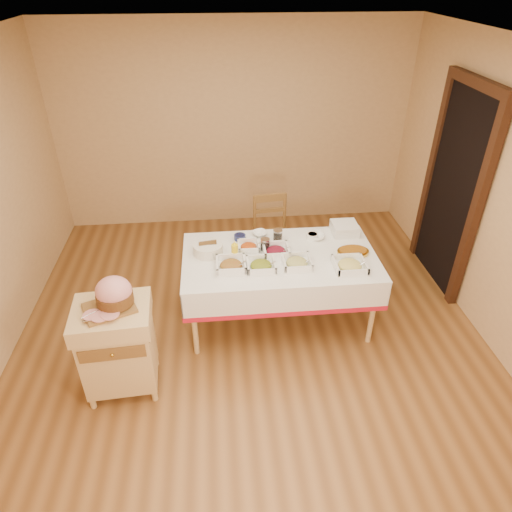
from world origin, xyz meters
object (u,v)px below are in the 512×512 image
Objects in this scene: preserve_jar_right at (278,236)px; plate_stack at (344,228)px; preserve_jar_left at (265,245)px; bread_basket at (208,249)px; mustard_bottle at (235,251)px; dining_table at (279,270)px; brass_platter at (353,251)px; ham_on_board at (113,295)px; butcher_cart at (118,344)px; dining_chair at (272,234)px.

plate_stack is at bearing 6.99° from preserve_jar_right.
bread_basket is at bearing -177.95° from preserve_jar_left.
bread_basket is at bearing 153.84° from mustard_bottle.
preserve_jar_left is at bearing 134.53° from dining_table.
brass_platter is (0.70, -0.02, 0.18)m from dining_table.
ham_on_board is 1.52m from preserve_jar_left.
plate_stack reaches higher than butcher_cart.
dining_table is 15.81× the size of preserve_jar_left.
ham_on_board is at bearing -143.69° from mustard_bottle.
butcher_cart is (-1.42, -0.75, -0.12)m from dining_table.
ham_on_board is 1.29× the size of brass_platter.
ham_on_board reaches higher than dining_table.
mustard_bottle is (0.96, 0.71, -0.11)m from ham_on_board.
preserve_jar_right is at bearing 13.85° from bread_basket.
preserve_jar_left is at bearing -133.47° from preserve_jar_right.
preserve_jar_right is 0.74m from brass_platter.
brass_platter is (2.12, 0.73, 0.30)m from butcher_cart.
dining_table is at bearing -45.47° from preserve_jar_left.
mustard_bottle is at bearing 36.38° from butcher_cart.
bread_basket reaches higher than preserve_jar_right.
dining_table is at bearing 27.80° from butcher_cart.
dining_table is 9.38× the size of mustard_bottle.
dining_table is 0.35m from preserve_jar_right.
dining_chair is at bearing 62.90° from mustard_bottle.
ham_on_board is 2.20m from brass_platter.
ham_on_board is at bearing -161.36° from brass_platter.
bread_basket reaches higher than brass_platter.
preserve_jar_left is at bearing 33.92° from ham_on_board.
ham_on_board is 3.40× the size of preserve_jar_left.
butcher_cart is at bearing -145.95° from preserve_jar_left.
dining_table is 4.65× the size of ham_on_board.
butcher_cart is at bearing -143.62° from mustard_bottle.
dining_chair reaches higher than plate_stack.
butcher_cart is 4.35× the size of mustard_bottle.
plate_stack is at bearing 18.31° from mustard_bottle.
preserve_jar_left is 0.21m from preserve_jar_right.
preserve_jar_right reaches higher than dining_table.
bread_basket is 1.40m from plate_stack.
preserve_jar_left is at bearing 34.05° from butcher_cart.
dining_table is 7.22× the size of plate_stack.
dining_table is at bearing -93.44° from preserve_jar_right.
ham_on_board is 3.30× the size of preserve_jar_right.
dining_chair reaches higher than butcher_cart.
dining_chair is at bearing 87.10° from dining_table.
bread_basket is (-0.25, 0.12, -0.03)m from mustard_bottle.
preserve_jar_right is at bearing 156.59° from brass_platter.
butcher_cart is 3.35× the size of plate_stack.
mustard_bottle reaches higher than bread_basket.
dining_chair is (0.05, 0.90, -0.13)m from dining_table.
preserve_jar_right is 0.53m from mustard_bottle.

